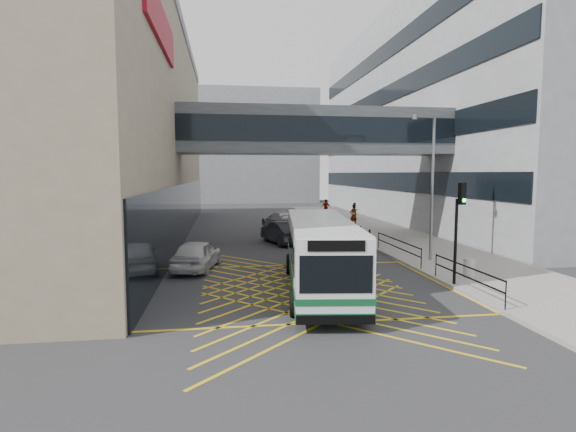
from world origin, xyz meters
name	(u,v)px	position (x,y,z in m)	size (l,w,h in m)	color
ground	(302,287)	(0.00, 0.00, 0.00)	(120.00, 120.00, 0.00)	#333335
building_whsmith	(7,126)	(-17.98, 16.00, 8.00)	(24.17, 42.00, 16.00)	gray
building_right	(497,120)	(23.98, 24.00, 10.00)	(24.09, 44.00, 20.00)	gray
building_far	(230,148)	(-2.00, 60.00, 9.00)	(28.00, 16.00, 18.00)	gray
skybridge	(315,132)	(3.00, 12.00, 7.50)	(20.00, 4.10, 3.00)	#474C51
pavement	(383,233)	(9.00, 15.00, 0.08)	(6.00, 54.00, 0.16)	gray
box_junction	(302,287)	(0.00, 0.00, 0.00)	(12.00, 9.00, 0.01)	gold
bus	(320,252)	(0.66, -0.43, 1.54)	(3.60, 10.49, 2.88)	silver
car_white	(197,254)	(-4.50, 4.16, 0.75)	(1.94, 4.73, 1.51)	silver
car_dark	(283,232)	(0.73, 11.64, 0.76)	(1.90, 4.86, 1.52)	black
car_silver	(281,220)	(1.65, 19.85, 0.77)	(2.10, 4.96, 1.54)	#9DA0A6
traffic_light	(459,219)	(6.30, -1.05, 2.88)	(0.34, 0.50, 4.18)	black
street_lamp	(430,179)	(7.46, 4.02, 4.41)	(1.62, 0.90, 7.46)	slate
litter_bin	(469,268)	(7.50, 0.09, 0.57)	(0.48, 0.48, 0.83)	#ADA89E
kerb_railings	(423,255)	(6.15, 1.78, 0.88)	(0.05, 12.54, 1.00)	black
bollards	(348,227)	(6.25, 15.00, 0.61)	(0.14, 10.14, 0.90)	black
pedestrian_a	(354,216)	(7.87, 19.17, 1.10)	(0.75, 0.53, 1.88)	gray
pedestrian_b	(355,211)	(9.95, 25.74, 0.95)	(0.77, 0.45, 1.58)	gray
pedestrian_c	(326,207)	(7.78, 29.23, 1.04)	(1.04, 0.50, 1.75)	gray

